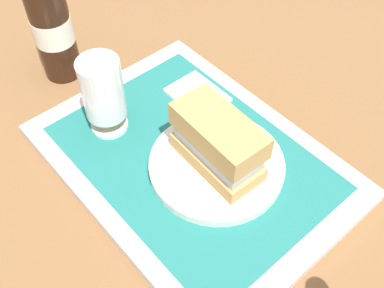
{
  "coord_description": "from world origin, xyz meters",
  "views": [
    {
      "loc": [
        -0.31,
        0.27,
        0.54
      ],
      "look_at": [
        0.0,
        0.0,
        0.05
      ],
      "focal_mm": 42.83,
      "sensor_mm": 36.0,
      "label": 1
    }
  ],
  "objects_px": {
    "plate": "(217,165)",
    "beer_bottle": "(51,22)",
    "sandwich": "(216,141)",
    "beer_glass": "(103,93)"
  },
  "relations": [
    {
      "from": "sandwich",
      "to": "beer_glass",
      "type": "bearing_deg",
      "value": 25.08
    },
    {
      "from": "plate",
      "to": "beer_glass",
      "type": "height_order",
      "value": "beer_glass"
    },
    {
      "from": "beer_bottle",
      "to": "sandwich",
      "type": "bearing_deg",
      "value": -172.34
    },
    {
      "from": "plate",
      "to": "beer_bottle",
      "type": "xyz_separation_m",
      "value": [
        0.34,
        0.05,
        0.08
      ]
    },
    {
      "from": "plate",
      "to": "beer_bottle",
      "type": "relative_size",
      "value": 0.71
    },
    {
      "from": "sandwich",
      "to": "plate",
      "type": "bearing_deg",
      "value": 180.0
    },
    {
      "from": "plate",
      "to": "sandwich",
      "type": "xyz_separation_m",
      "value": [
        0.0,
        -0.0,
        0.05
      ]
    },
    {
      "from": "plate",
      "to": "beer_bottle",
      "type": "height_order",
      "value": "beer_bottle"
    },
    {
      "from": "sandwich",
      "to": "beer_bottle",
      "type": "bearing_deg",
      "value": 9.98
    },
    {
      "from": "beer_glass",
      "to": "beer_bottle",
      "type": "height_order",
      "value": "beer_bottle"
    }
  ]
}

